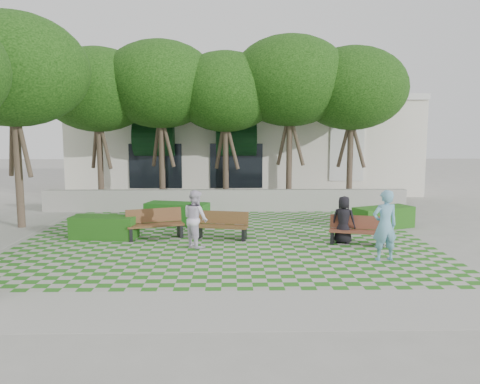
{
  "coord_description": "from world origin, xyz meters",
  "views": [
    {
      "loc": [
        0.19,
        -12.99,
        3.25
      ],
      "look_at": [
        0.5,
        1.5,
        1.4
      ],
      "focal_mm": 35.0,
      "sensor_mm": 36.0,
      "label": 1
    }
  ],
  "objects_px": {
    "bench_mid": "(222,226)",
    "hedge_west": "(104,227)",
    "hedge_east": "(384,218)",
    "person_blue": "(385,225)",
    "hedge_midleft": "(177,214)",
    "bench_east": "(357,231)",
    "person_dark": "(344,220)",
    "person_white": "(196,219)",
    "bench_west": "(155,224)"
  },
  "relations": [
    {
      "from": "bench_west",
      "to": "person_blue",
      "type": "distance_m",
      "value": 6.8
    },
    {
      "from": "hedge_east",
      "to": "person_white",
      "type": "distance_m",
      "value": 6.73
    },
    {
      "from": "bench_east",
      "to": "person_dark",
      "type": "xyz_separation_m",
      "value": [
        -0.36,
        0.15,
        0.3
      ]
    },
    {
      "from": "bench_mid",
      "to": "hedge_midleft",
      "type": "relative_size",
      "value": 0.76
    },
    {
      "from": "hedge_west",
      "to": "hedge_east",
      "type": "bearing_deg",
      "value": 8.62
    },
    {
      "from": "bench_mid",
      "to": "bench_west",
      "type": "xyz_separation_m",
      "value": [
        -2.07,
        0.11,
        0.03
      ]
    },
    {
      "from": "hedge_midleft",
      "to": "person_white",
      "type": "bearing_deg",
      "value": -74.81
    },
    {
      "from": "bench_mid",
      "to": "person_white",
      "type": "bearing_deg",
      "value": -114.06
    },
    {
      "from": "person_dark",
      "to": "person_blue",
      "type": "bearing_deg",
      "value": 133.53
    },
    {
      "from": "hedge_west",
      "to": "person_dark",
      "type": "bearing_deg",
      "value": -6.09
    },
    {
      "from": "bench_east",
      "to": "hedge_midleft",
      "type": "xyz_separation_m",
      "value": [
        -5.59,
        3.12,
        -0.01
      ]
    },
    {
      "from": "hedge_midleft",
      "to": "person_dark",
      "type": "distance_m",
      "value": 6.01
    },
    {
      "from": "bench_west",
      "to": "person_dark",
      "type": "height_order",
      "value": "person_dark"
    },
    {
      "from": "bench_east",
      "to": "person_white",
      "type": "bearing_deg",
      "value": -161.22
    },
    {
      "from": "hedge_east",
      "to": "person_blue",
      "type": "xyz_separation_m",
      "value": [
        -1.32,
        -4.03,
        0.54
      ]
    },
    {
      "from": "bench_east",
      "to": "hedge_east",
      "type": "xyz_separation_m",
      "value": [
        1.54,
        2.31,
        -0.03
      ]
    },
    {
      "from": "bench_mid",
      "to": "person_dark",
      "type": "bearing_deg",
      "value": 1.79
    },
    {
      "from": "hedge_west",
      "to": "bench_mid",
      "type": "bearing_deg",
      "value": -1.92
    },
    {
      "from": "person_blue",
      "to": "person_white",
      "type": "relative_size",
      "value": 1.11
    },
    {
      "from": "bench_mid",
      "to": "bench_east",
      "type": "bearing_deg",
      "value": 0.59
    },
    {
      "from": "bench_east",
      "to": "hedge_east",
      "type": "bearing_deg",
      "value": 72.52
    },
    {
      "from": "hedge_east",
      "to": "bench_mid",
      "type": "bearing_deg",
      "value": -164.66
    },
    {
      "from": "bench_mid",
      "to": "person_dark",
      "type": "relative_size",
      "value": 1.19
    },
    {
      "from": "bench_mid",
      "to": "hedge_west",
      "type": "bearing_deg",
      "value": -169.9
    },
    {
      "from": "bench_west",
      "to": "person_dark",
      "type": "distance_m",
      "value": 5.71
    },
    {
      "from": "hedge_east",
      "to": "person_dark",
      "type": "relative_size",
      "value": 1.48
    },
    {
      "from": "hedge_midleft",
      "to": "person_blue",
      "type": "height_order",
      "value": "person_blue"
    },
    {
      "from": "hedge_midleft",
      "to": "hedge_west",
      "type": "bearing_deg",
      "value": -132.34
    },
    {
      "from": "bench_east",
      "to": "person_white",
      "type": "height_order",
      "value": "person_white"
    },
    {
      "from": "bench_mid",
      "to": "hedge_midleft",
      "type": "height_order",
      "value": "bench_mid"
    },
    {
      "from": "hedge_west",
      "to": "person_white",
      "type": "height_order",
      "value": "person_white"
    },
    {
      "from": "person_dark",
      "to": "person_white",
      "type": "height_order",
      "value": "person_white"
    },
    {
      "from": "hedge_midleft",
      "to": "bench_east",
      "type": "bearing_deg",
      "value": -29.15
    },
    {
      "from": "person_white",
      "to": "bench_mid",
      "type": "bearing_deg",
      "value": -72.25
    },
    {
      "from": "person_white",
      "to": "hedge_midleft",
      "type": "bearing_deg",
      "value": -20.96
    },
    {
      "from": "hedge_midleft",
      "to": "hedge_east",
      "type": "bearing_deg",
      "value": -6.49
    },
    {
      "from": "hedge_west",
      "to": "person_blue",
      "type": "distance_m",
      "value": 8.27
    },
    {
      "from": "hedge_midleft",
      "to": "person_dark",
      "type": "height_order",
      "value": "person_dark"
    },
    {
      "from": "person_blue",
      "to": "person_white",
      "type": "xyz_separation_m",
      "value": [
        -4.91,
        1.52,
        -0.09
      ]
    },
    {
      "from": "bench_mid",
      "to": "hedge_west",
      "type": "xyz_separation_m",
      "value": [
        -3.63,
        0.12,
        -0.06
      ]
    },
    {
      "from": "person_blue",
      "to": "hedge_east",
      "type": "bearing_deg",
      "value": -116.53
    },
    {
      "from": "person_blue",
      "to": "person_dark",
      "type": "bearing_deg",
      "value": -81.08
    },
    {
      "from": "person_dark",
      "to": "hedge_midleft",
      "type": "bearing_deg",
      "value": -3.44
    },
    {
      "from": "hedge_midleft",
      "to": "person_white",
      "type": "relative_size",
      "value": 1.34
    },
    {
      "from": "hedge_east",
      "to": "person_white",
      "type": "height_order",
      "value": "person_white"
    },
    {
      "from": "bench_east",
      "to": "person_dark",
      "type": "height_order",
      "value": "person_dark"
    },
    {
      "from": "bench_west",
      "to": "person_dark",
      "type": "relative_size",
      "value": 1.29
    },
    {
      "from": "hedge_east",
      "to": "hedge_midleft",
      "type": "xyz_separation_m",
      "value": [
        -7.13,
        0.81,
        0.02
      ]
    },
    {
      "from": "hedge_west",
      "to": "person_dark",
      "type": "xyz_separation_m",
      "value": [
        7.22,
        -0.77,
        0.36
      ]
    },
    {
      "from": "bench_mid",
      "to": "person_dark",
      "type": "distance_m",
      "value": 3.66
    }
  ]
}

